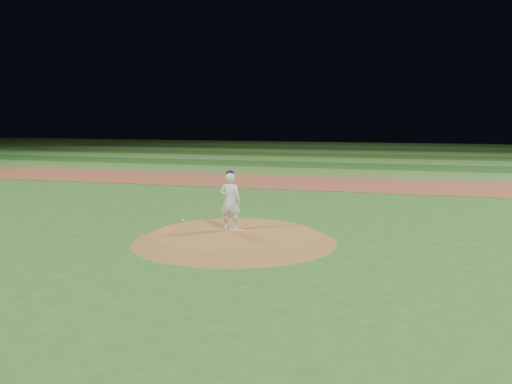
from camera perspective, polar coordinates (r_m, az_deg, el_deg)
name	(u,v)px	position (r m, az deg, el deg)	size (l,w,h in m)	color
ground	(234,242)	(15.41, -2.17, -5.00)	(120.00, 120.00, 0.00)	#2B611F
infield_dirt_band	(325,183)	(28.83, 6.95, 0.87)	(70.00, 6.00, 0.02)	brown
outfield_stripe_0	(341,173)	(34.23, 8.55, 1.90)	(70.00, 5.00, 0.02)	#3D6D27
outfield_stripe_1	(352,166)	(39.17, 9.62, 2.58)	(70.00, 5.00, 0.02)	#1D4C18
outfield_stripe_2	(361,161)	(44.12, 10.45, 3.12)	(70.00, 5.00, 0.02)	#397329
outfield_stripe_3	(368,156)	(49.07, 11.12, 3.54)	(70.00, 5.00, 0.02)	#234717
outfield_stripe_4	(373,153)	(54.04, 11.66, 3.89)	(70.00, 5.00, 0.02)	#356826
outfield_stripe_5	(378,150)	(59.01, 12.11, 4.18)	(70.00, 5.00, 0.02)	#1D3F14
pitchers_mound	(234,237)	(15.38, -2.17, -4.55)	(5.50, 5.50, 0.25)	#94602E
pitching_rubber	(237,230)	(15.64, -1.87, -3.82)	(0.54, 0.14, 0.03)	beige
rosin_bag	(183,220)	(17.15, -7.30, -2.81)	(0.10, 0.10, 0.06)	white
pitcher_on_mound	(230,201)	(15.61, -2.60, -0.88)	(0.60, 0.41, 1.65)	white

